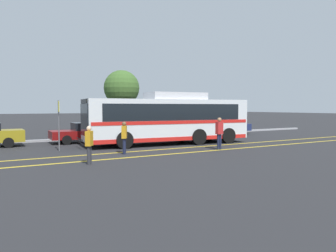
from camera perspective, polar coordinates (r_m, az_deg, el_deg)
The scene contains 13 objects.
ground_plane at distance 21.00m, azimuth -2.28°, elevation -3.17°, with size 220.00×220.00×0.00m, color #262628.
lane_strip_0 at distance 19.21m, azimuth 3.30°, elevation -3.77°, with size 0.20×30.54×0.01m, color gold.
lane_strip_1 at distance 17.75m, azimuth 6.52°, elevation -4.37°, with size 0.20×30.54×0.01m, color gold.
curb_strip at distance 25.94m, azimuth -6.10°, elevation -1.78°, with size 38.54×0.36×0.15m, color #99999E.
transit_bus at distance 20.96m, azimuth 0.05°, elevation 1.33°, with size 11.02×3.57×3.30m.
parked_car_1 at distance 22.64m, azimuth -14.05°, elevation -1.07°, with size 4.64×1.99×1.33m.
parked_car_2 at distance 25.25m, azimuth -0.52°, elevation -0.36°, with size 4.41×2.22×1.50m.
parked_car_3 at distance 28.85m, azimuth 9.72°, elevation -0.04°, with size 4.77×2.10×1.38m.
pedestrian_0 at distance 13.87m, azimuth -13.57°, elevation -2.85°, with size 0.42×0.47×1.60m.
pedestrian_1 at distance 16.65m, azimuth -7.63°, elevation -1.68°, with size 0.41×0.47×1.64m.
pedestrian_2 at distance 18.44m, azimuth 8.93°, elevation -0.91°, with size 0.45×0.28×1.79m.
bus_stop_sign at distance 18.51m, azimuth -18.49°, elevation 1.11°, with size 0.07×0.40×2.73m.
tree_0 at distance 30.05m, azimuth -8.08°, elevation 6.54°, with size 3.21×3.21×5.70m.
Camera 1 is at (-9.74, -18.46, 2.36)m, focal length 35.00 mm.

